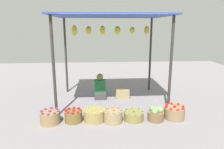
% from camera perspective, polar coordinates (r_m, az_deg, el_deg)
% --- Properties ---
extents(ground_plane, '(14.00, 14.00, 0.00)m').
position_cam_1_polar(ground_plane, '(6.36, -0.36, -7.23)').
color(ground_plane, gray).
extents(market_stall_structure, '(3.17, 2.32, 2.52)m').
position_cam_1_polar(market_stall_structure, '(5.97, -0.51, 13.97)').
color(market_stall_structure, '#38332D').
rests_on(market_stall_structure, ground).
extents(vendor_person, '(0.36, 0.44, 0.78)m').
position_cam_1_polar(vendor_person, '(6.54, -3.31, -3.90)').
color(vendor_person, '#464242').
rests_on(vendor_person, ground).
extents(basket_purple_onions, '(0.46, 0.46, 0.34)m').
position_cam_1_polar(basket_purple_onions, '(5.13, -16.68, -11.21)').
color(basket_purple_onions, '#99794E').
rests_on(basket_purple_onions, ground).
extents(basket_red_apples, '(0.41, 0.41, 0.32)m').
position_cam_1_polar(basket_red_apples, '(5.08, -10.57, -11.16)').
color(basket_red_apples, brown).
rests_on(basket_red_apples, ground).
extents(basket_limes, '(0.50, 0.50, 0.31)m').
position_cam_1_polar(basket_limes, '(5.06, -4.88, -11.11)').
color(basket_limes, '#9E894D').
rests_on(basket_limes, ground).
extents(basket_potatoes, '(0.44, 0.44, 0.33)m').
position_cam_1_polar(basket_potatoes, '(4.98, 0.32, -11.38)').
color(basket_potatoes, tan).
rests_on(basket_potatoes, ground).
extents(basket_green_chilies, '(0.48, 0.48, 0.24)m').
position_cam_1_polar(basket_green_chilies, '(5.11, 5.98, -11.29)').
color(basket_green_chilies, olive).
rests_on(basket_green_chilies, ground).
extents(basket_cabbages, '(0.39, 0.39, 0.35)m').
position_cam_1_polar(basket_cabbages, '(5.16, 11.96, -10.66)').
color(basket_cabbages, brown).
rests_on(basket_cabbages, ground).
extents(basket_red_tomatoes, '(0.50, 0.50, 0.34)m').
position_cam_1_polar(basket_red_tomatoes, '(5.38, 16.79, -10.00)').
color(basket_red_tomatoes, '#967855').
rests_on(basket_red_tomatoes, ground).
extents(wooden_crate_near_vendor, '(0.41, 0.27, 0.29)m').
position_cam_1_polar(wooden_crate_near_vendor, '(6.56, 2.88, -5.27)').
color(wooden_crate_near_vendor, tan).
rests_on(wooden_crate_near_vendor, ground).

